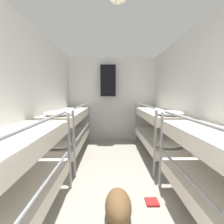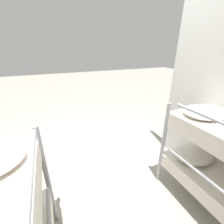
# 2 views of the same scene
# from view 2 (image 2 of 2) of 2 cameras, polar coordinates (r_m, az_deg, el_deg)

# --- Properties ---
(ground_plane) EXTENTS (20.00, 20.00, 0.00)m
(ground_plane) POSITION_cam_2_polar(r_m,az_deg,el_deg) (2.52, -5.00, -19.76)
(ground_plane) COLOR gray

